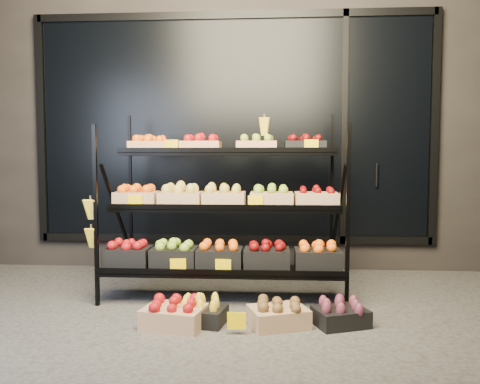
# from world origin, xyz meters

# --- Properties ---
(ground) EXTENTS (24.00, 24.00, 0.00)m
(ground) POSITION_xyz_m (0.00, 0.00, 0.00)
(ground) COLOR #514F4C
(ground) RESTS_ON ground
(building) EXTENTS (6.00, 2.08, 3.50)m
(building) POSITION_xyz_m (0.00, 2.59, 1.75)
(building) COLOR #2D2826
(building) RESTS_ON ground
(display_rack) EXTENTS (2.18, 1.02, 1.72)m
(display_rack) POSITION_xyz_m (-0.02, 0.60, 0.79)
(display_rack) COLOR black
(display_rack) RESTS_ON ground
(tag_floor_b) EXTENTS (0.13, 0.01, 0.12)m
(tag_floor_b) POSITION_xyz_m (0.18, -0.40, 0.06)
(tag_floor_b) COLOR #FFCF00
(tag_floor_b) RESTS_ON ground
(floor_crate_left) EXTENTS (0.48, 0.39, 0.21)m
(floor_crate_left) POSITION_xyz_m (-0.29, -0.28, 0.10)
(floor_crate_left) COLOR tan
(floor_crate_left) RESTS_ON ground
(floor_crate_midleft) EXTENTS (0.41, 0.33, 0.19)m
(floor_crate_midleft) POSITION_xyz_m (-0.11, -0.19, 0.09)
(floor_crate_midleft) COLOR black
(floor_crate_midleft) RESTS_ON ground
(floor_crate_midright) EXTENTS (0.48, 0.41, 0.20)m
(floor_crate_midright) POSITION_xyz_m (0.47, -0.21, 0.09)
(floor_crate_midright) COLOR tan
(floor_crate_midright) RESTS_ON ground
(floor_crate_right) EXTENTS (0.44, 0.38, 0.19)m
(floor_crate_right) POSITION_xyz_m (0.92, -0.17, 0.09)
(floor_crate_right) COLOR black
(floor_crate_right) RESTS_ON ground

